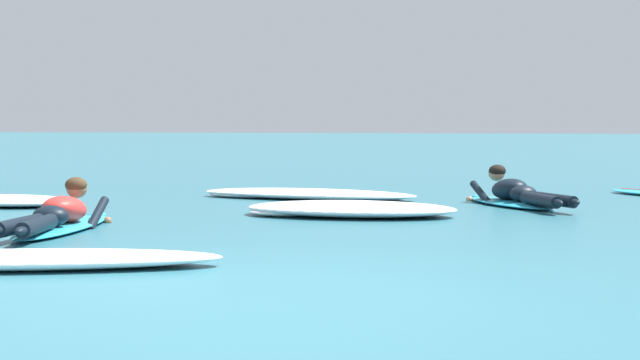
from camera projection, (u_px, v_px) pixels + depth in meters
name	position (u px, v px, depth m)	size (l,w,h in m)	color
ground_plane	(412.00, 188.00, 16.11)	(120.00, 120.00, 0.00)	#2D6B7A
surfer_near	(59.00, 217.00, 9.89)	(0.73, 2.65, 0.54)	#2DB2D1
surfer_far	(515.00, 195.00, 12.75)	(1.49, 2.34, 0.53)	#2DB2D1
whitewater_mid_left	(26.00, 260.00, 7.43)	(2.89, 1.40, 0.14)	white
whitewater_mid_right	(309.00, 194.00, 13.92)	(3.12, 1.39, 0.13)	white
whitewater_back	(5.00, 201.00, 12.79)	(1.93, 1.07, 0.13)	white
whitewater_far_band	(351.00, 209.00, 11.46)	(2.37, 1.22, 0.17)	white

